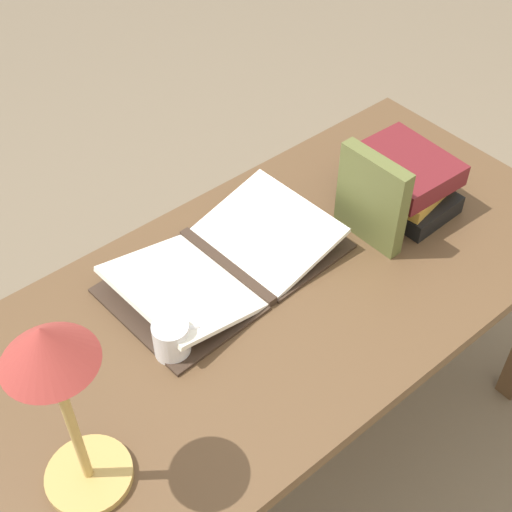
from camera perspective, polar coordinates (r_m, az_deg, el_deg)
The scene contains 7 objects.
ground_plane at distance 2.21m, azimuth 1.70°, elevation -15.08°, with size 12.00×12.00×0.00m, color #70604C.
reading_desk at distance 1.69m, azimuth 2.16°, elevation -4.33°, with size 1.51×0.74×0.73m.
open_book at distance 1.64m, azimuth -2.39°, elevation -0.51°, with size 0.57×0.35×0.07m.
book_stack_tall at distance 1.82m, azimuth 11.60°, elevation 5.97°, with size 0.23×0.27×0.14m.
book_standing_upright at distance 1.68m, azimuth 9.24°, elevation 4.52°, with size 0.04×0.19×0.23m.
reading_lamp at distance 1.12m, azimuth -15.71°, elevation -9.34°, with size 0.16×0.16×0.43m.
coffee_mug at distance 1.48m, azimuth -6.71°, elevation -6.60°, with size 0.10×0.08×0.08m.
Camera 1 is at (0.76, 0.80, 1.92)m, focal length 50.00 mm.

